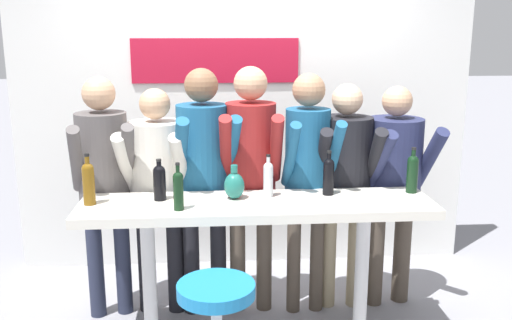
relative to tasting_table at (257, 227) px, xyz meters
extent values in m
cube|color=silver|center=(0.00, 1.38, 0.50)|extent=(3.82, 0.10, 2.59)
cube|color=#B2142D|center=(-0.24, 1.32, 0.96)|extent=(1.36, 0.02, 0.36)
cube|color=silver|center=(0.00, 0.00, 0.14)|extent=(2.22, 0.53, 0.06)
cylinder|color=silver|center=(-0.69, 0.00, -0.32)|extent=(0.09, 0.09, 0.91)
cylinder|color=silver|center=(0.69, 0.00, -0.32)|extent=(0.09, 0.09, 0.91)
cylinder|color=#1972B2|center=(-0.26, -0.63, -0.12)|extent=(0.42, 0.42, 0.07)
cylinder|color=#23283D|center=(-1.11, 0.44, -0.39)|extent=(0.11, 0.11, 0.82)
cylinder|color=#23283D|center=(-0.93, 0.47, -0.39)|extent=(0.11, 0.11, 0.82)
cylinder|color=#514C4C|center=(-1.02, 0.46, 0.35)|extent=(0.40, 0.40, 0.65)
sphere|color=tan|center=(-1.02, 0.46, 0.80)|extent=(0.22, 0.22, 0.22)
cylinder|color=#514C4C|center=(-1.15, 0.27, 0.39)|extent=(0.15, 0.39, 0.50)
cylinder|color=#514C4C|center=(-0.83, 0.33, 0.39)|extent=(0.15, 0.39, 0.50)
cylinder|color=black|center=(-0.76, 0.50, -0.41)|extent=(0.12, 0.12, 0.78)
cylinder|color=black|center=(-0.55, 0.47, -0.41)|extent=(0.12, 0.12, 0.78)
cylinder|color=beige|center=(-0.66, 0.49, 0.29)|extent=(0.42, 0.42, 0.62)
sphere|color=tan|center=(-0.66, 0.49, 0.72)|extent=(0.21, 0.21, 0.21)
cylinder|color=beige|center=(-0.86, 0.35, 0.34)|extent=(0.13, 0.39, 0.48)
cylinder|color=beige|center=(-0.49, 0.32, 0.34)|extent=(0.13, 0.39, 0.48)
cylinder|color=black|center=(-0.44, 0.44, -0.38)|extent=(0.11, 0.11, 0.85)
cylinder|color=black|center=(-0.24, 0.47, -0.38)|extent=(0.11, 0.11, 0.85)
cylinder|color=#19517A|center=(-0.34, 0.46, 0.38)|extent=(0.41, 0.41, 0.67)
sphere|color=brown|center=(-0.34, 0.46, 0.85)|extent=(0.23, 0.23, 0.23)
cylinder|color=#19517A|center=(-0.48, 0.27, 0.43)|extent=(0.15, 0.41, 0.52)
cylinder|color=#19517A|center=(-0.15, 0.32, 0.43)|extent=(0.15, 0.41, 0.52)
cylinder|color=#473D33|center=(-0.10, 0.46, -0.37)|extent=(0.11, 0.11, 0.85)
cylinder|color=#473D33|center=(0.09, 0.45, -0.37)|extent=(0.11, 0.11, 0.85)
cylinder|color=maroon|center=(-0.01, 0.46, 0.39)|extent=(0.36, 0.36, 0.67)
sphere|color=tan|center=(-0.01, 0.46, 0.86)|extent=(0.23, 0.23, 0.23)
cylinder|color=maroon|center=(-0.18, 0.30, 0.44)|extent=(0.10, 0.40, 0.52)
cylinder|color=maroon|center=(0.15, 0.28, 0.44)|extent=(0.10, 0.40, 0.52)
cylinder|color=#473D33|center=(0.30, 0.40, -0.38)|extent=(0.10, 0.10, 0.83)
cylinder|color=#473D33|center=(0.47, 0.41, -0.38)|extent=(0.10, 0.10, 0.83)
cylinder|color=#19517A|center=(0.38, 0.40, 0.36)|extent=(0.32, 0.32, 0.66)
sphere|color=#9E7556|center=(0.38, 0.40, 0.82)|extent=(0.23, 0.23, 0.23)
cylinder|color=#19517A|center=(0.24, 0.24, 0.41)|extent=(0.09, 0.38, 0.50)
cylinder|color=#19517A|center=(0.54, 0.25, 0.41)|extent=(0.09, 0.38, 0.50)
cylinder|color=gray|center=(0.56, 0.47, -0.40)|extent=(0.12, 0.12, 0.79)
cylinder|color=gray|center=(0.77, 0.46, -0.40)|extent=(0.12, 0.12, 0.79)
cylinder|color=black|center=(0.66, 0.47, 0.31)|extent=(0.39, 0.39, 0.63)
sphere|color=#D6AD89|center=(0.66, 0.47, 0.75)|extent=(0.21, 0.21, 0.21)
cylinder|color=black|center=(0.48, 0.32, 0.35)|extent=(0.11, 0.38, 0.49)
cylinder|color=black|center=(0.83, 0.30, 0.35)|extent=(0.11, 0.38, 0.49)
cylinder|color=#473D33|center=(0.92, 0.47, -0.41)|extent=(0.13, 0.13, 0.78)
cylinder|color=#473D33|center=(1.13, 0.51, -0.41)|extent=(0.13, 0.13, 0.78)
cylinder|color=#23284C|center=(1.02, 0.49, 0.29)|extent=(0.46, 0.46, 0.62)
sphere|color=tan|center=(1.02, 0.49, 0.73)|extent=(0.21, 0.21, 0.21)
cylinder|color=#23284C|center=(0.86, 0.31, 0.34)|extent=(0.16, 0.39, 0.49)
cylinder|color=#23284C|center=(1.23, 0.37, 0.34)|extent=(0.16, 0.39, 0.49)
cylinder|color=black|center=(-0.61, 0.09, 0.26)|extent=(0.08, 0.08, 0.19)
sphere|color=black|center=(-0.61, 0.09, 0.35)|extent=(0.08, 0.08, 0.08)
cylinder|color=black|center=(-0.61, 0.09, 0.39)|extent=(0.03, 0.03, 0.07)
cylinder|color=black|center=(-0.61, 0.09, 0.42)|extent=(0.03, 0.03, 0.01)
cylinder|color=black|center=(1.03, 0.13, 0.27)|extent=(0.07, 0.07, 0.21)
sphere|color=black|center=(1.03, 0.13, 0.38)|extent=(0.07, 0.07, 0.07)
cylinder|color=black|center=(1.03, 0.13, 0.42)|extent=(0.03, 0.03, 0.08)
cylinder|color=black|center=(1.03, 0.13, 0.46)|extent=(0.03, 0.03, 0.02)
cylinder|color=black|center=(0.47, 0.12, 0.27)|extent=(0.07, 0.07, 0.20)
sphere|color=black|center=(0.47, 0.12, 0.37)|extent=(0.07, 0.07, 0.07)
cylinder|color=black|center=(0.47, 0.12, 0.41)|extent=(0.03, 0.03, 0.07)
cylinder|color=black|center=(0.47, 0.12, 0.45)|extent=(0.03, 0.03, 0.02)
cylinder|color=black|center=(-0.48, -0.13, 0.27)|extent=(0.06, 0.06, 0.20)
sphere|color=black|center=(-0.48, -0.13, 0.37)|extent=(0.06, 0.06, 0.06)
cylinder|color=black|center=(-0.48, -0.13, 0.41)|extent=(0.02, 0.02, 0.07)
cylinder|color=black|center=(-0.48, -0.13, 0.45)|extent=(0.03, 0.03, 0.01)
cylinder|color=brown|center=(-1.03, 0.03, 0.28)|extent=(0.07, 0.07, 0.22)
sphere|color=brown|center=(-1.03, 0.03, 0.39)|extent=(0.07, 0.07, 0.07)
cylinder|color=brown|center=(-1.03, 0.03, 0.43)|extent=(0.03, 0.03, 0.08)
cylinder|color=black|center=(-1.03, 0.03, 0.48)|extent=(0.03, 0.03, 0.02)
cylinder|color=#B7BCC1|center=(0.08, 0.11, 0.26)|extent=(0.06, 0.06, 0.20)
sphere|color=#B7BCC1|center=(0.08, 0.11, 0.36)|extent=(0.06, 0.06, 0.06)
cylinder|color=#B7BCC1|center=(0.08, 0.11, 0.40)|extent=(0.02, 0.02, 0.07)
cylinder|color=black|center=(0.08, 0.11, 0.44)|extent=(0.03, 0.03, 0.01)
ellipsoid|color=#1E665B|center=(-0.14, 0.08, 0.25)|extent=(0.13, 0.13, 0.17)
cylinder|color=#1E665B|center=(-0.14, 0.08, 0.36)|extent=(0.04, 0.04, 0.05)
camera|label=1|loc=(-0.26, -3.40, 1.24)|focal=40.00mm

